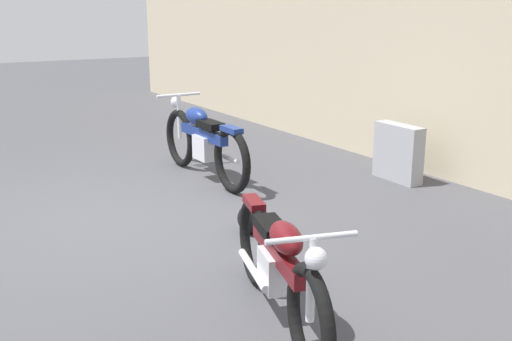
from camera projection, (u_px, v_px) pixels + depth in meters
ground_plane at (112, 218)px, 6.20m from camera, size 40.00×40.00×0.00m
building_wall at (414, 47)px, 7.92m from camera, size 18.00×0.30×3.20m
stone_marker at (398, 153)px, 7.49m from camera, size 0.70×0.21×0.71m
helmet at (253, 218)px, 5.76m from camera, size 0.30×0.30×0.30m
motorcycle_maroon at (278, 266)px, 4.04m from camera, size 1.90×0.77×0.88m
motorcycle_blue at (203, 141)px, 7.55m from camera, size 2.23×0.62×1.00m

